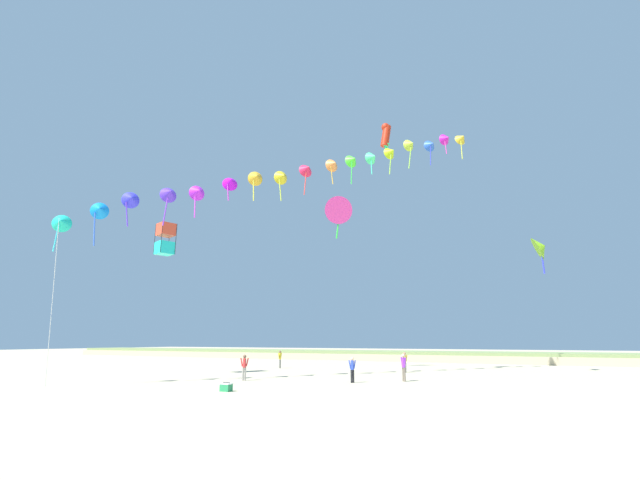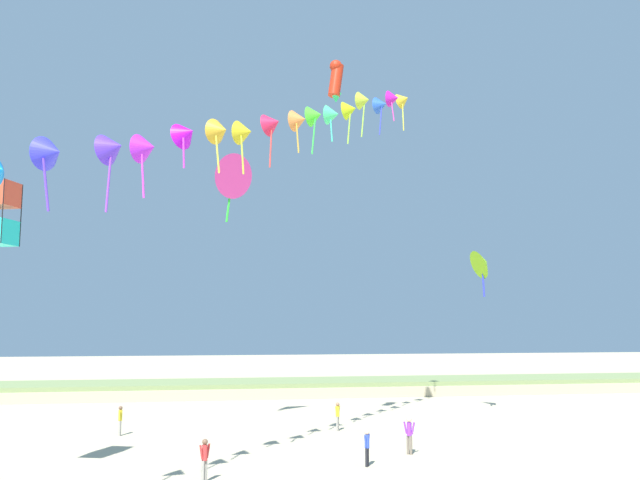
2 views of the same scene
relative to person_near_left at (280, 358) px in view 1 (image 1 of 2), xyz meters
The scene contains 13 objects.
ground_plane 23.16m from the person_near_left, 70.51° to the right, with size 240.00×240.00×0.00m, color #C1B28E.
dune_ridge 22.25m from the person_near_left, 69.69° to the left, with size 120.00×8.63×1.22m.
person_near_left is the anchor object (origin of this frame).
person_near_right 16.45m from the person_near_left, 29.01° to the right, with size 0.52×0.46×1.74m.
person_mid_center 12.37m from the person_near_left, ahead, with size 0.40×0.51×1.64m.
person_far_left 15.65m from the person_near_left, 41.44° to the right, with size 0.39×0.49×1.58m.
person_far_right 13.03m from the person_near_left, 68.94° to the right, with size 0.47×0.47×1.67m.
kite_banner_string 18.86m from the person_near_left, 49.43° to the right, with size 22.03×26.06×22.30m.
large_kite_low_lead 25.69m from the person_near_left, ahead, with size 1.58×2.18×3.41m.
large_kite_mid_trail 23.21m from the person_near_left, ahead, with size 1.25×1.14×2.63m.
large_kite_high_solo 15.88m from the person_near_left, 106.33° to the right, with size 1.56×1.56×2.53m.
large_kite_outer_drift 15.49m from the person_near_left, ahead, with size 3.13×2.80×4.34m.
beach_cooler 19.14m from the person_near_left, 66.84° to the right, with size 0.58×0.41×0.46m.
Camera 1 is at (14.70, -14.74, 2.62)m, focal length 24.00 mm.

